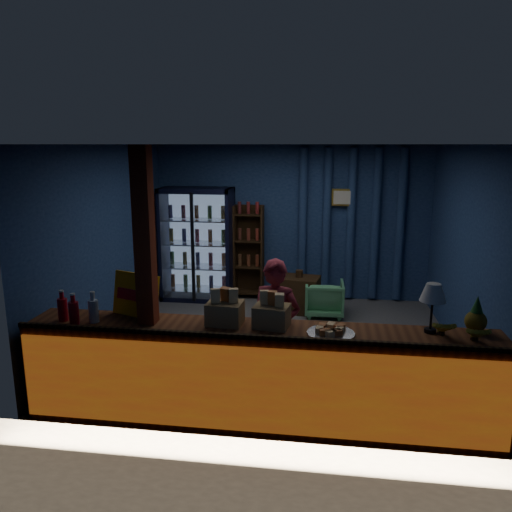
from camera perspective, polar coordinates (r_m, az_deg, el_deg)
The scene contains 19 objects.
ground at distance 6.73m, azimuth 2.48°, elevation -10.07°, with size 4.60×4.60×0.00m, color #515154.
room_walls at distance 6.30m, azimuth 2.61°, elevation 3.22°, with size 4.60×4.60×4.60m.
counter at distance 4.81m, azimuth 0.24°, elevation -13.55°, with size 4.40×0.57×0.99m.
support_post at distance 4.77m, azimuth -12.36°, elevation -3.48°, with size 0.16×0.16×2.60m, color maroon.
beverage_cooler at distance 8.54m, azimuth -6.59°, elevation 1.32°, with size 1.20×0.62×1.90m.
bottle_shelf at distance 8.54m, azimuth -0.80°, elevation 0.44°, with size 0.50×0.28×1.60m.
curtain_folds at distance 8.44m, azimuth 10.78°, elevation 3.56°, with size 1.74×0.14×2.50m.
framed_picture at distance 8.33m, azimuth 9.89°, elevation 6.61°, with size 0.36×0.04×0.28m.
shopkeeper at distance 5.24m, azimuth 2.19°, elevation -8.28°, with size 0.53×0.35×1.46m, color maroon.
green_chair at distance 7.81m, azimuth 7.81°, elevation -4.81°, with size 0.58×0.60×0.55m, color #4E9D67.
side_table at distance 7.93m, azimuth 4.92°, elevation -4.36°, with size 0.68×0.54×0.68m.
yellow_sign at distance 5.01m, azimuth -13.58°, elevation -4.35°, with size 0.54×0.29×0.43m.
soda_bottles at distance 5.03m, azimuth -19.81°, elevation -5.82°, with size 0.40×0.17×0.30m.
snack_box_left at distance 4.63m, azimuth 1.80°, elevation -6.68°, with size 0.35×0.30×0.33m.
snack_box_centre at distance 4.71m, azimuth -3.56°, elevation -6.31°, with size 0.34×0.29×0.34m.
pastry_tray at distance 4.51m, azimuth 8.54°, elevation -8.63°, with size 0.43×0.43×0.07m.
banana_bunches at distance 4.69m, azimuth 22.20°, elevation -7.86°, with size 0.48×0.29×0.16m.
table_lamp at distance 4.68m, azimuth 19.58°, elevation -4.16°, with size 0.23×0.23×0.45m.
pineapple at distance 4.89m, azimuth 23.84°, elevation -6.50°, with size 0.19×0.19×0.33m.
Camera 1 is at (0.58, -6.18, 2.60)m, focal length 35.00 mm.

